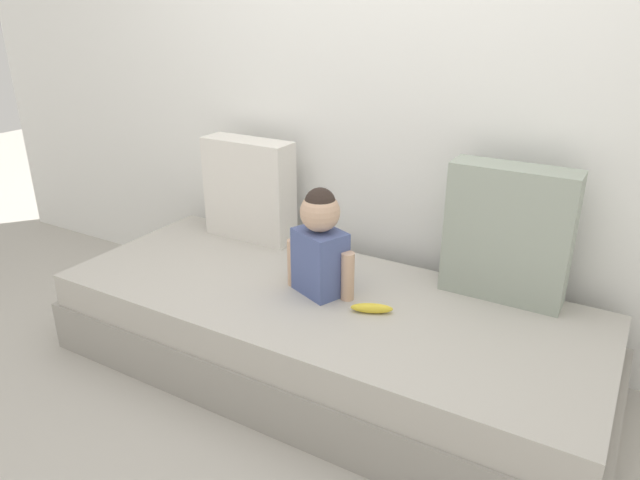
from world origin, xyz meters
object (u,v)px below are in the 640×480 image
at_px(throw_pillow_left, 249,190).
at_px(banana, 372,308).
at_px(toddler, 320,242).
at_px(couch, 322,334).
at_px(throw_pillow_right, 508,234).

relative_size(throw_pillow_left, banana, 3.06).
relative_size(throw_pillow_left, toddler, 1.12).
relative_size(couch, throw_pillow_right, 4.22).
height_order(toddler, banana, toddler).
xyz_separation_m(couch, toddler, (-0.02, 0.02, 0.43)).
distance_m(throw_pillow_left, toddler, 0.73).
height_order(couch, toddler, toddler).
relative_size(throw_pillow_right, toddler, 1.21).
xyz_separation_m(throw_pillow_right, banana, (-0.41, -0.41, -0.26)).
bearing_deg(toddler, couch, -40.51).
bearing_deg(banana, throw_pillow_left, 155.56).
height_order(throw_pillow_right, banana, throw_pillow_right).
bearing_deg(toddler, throw_pillow_right, 27.80).
height_order(throw_pillow_right, toddler, throw_pillow_right).
xyz_separation_m(couch, banana, (0.25, -0.03, 0.22)).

